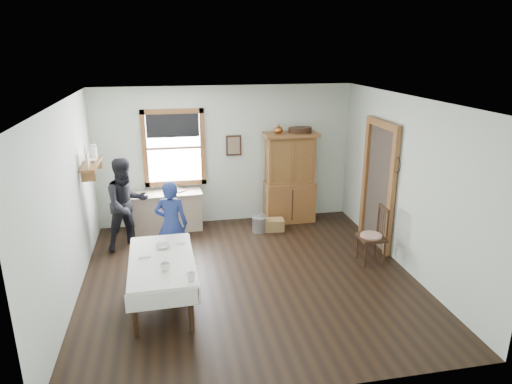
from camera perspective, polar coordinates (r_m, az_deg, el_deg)
room at (r=6.62m, az=-0.93°, el=-0.31°), size 5.01×5.01×2.70m
window at (r=8.84m, az=-10.25°, el=5.96°), size 1.18×0.07×1.48m
doorway at (r=8.20m, az=15.12°, el=1.31°), size 0.09×1.14×2.22m
wall_shelf at (r=8.04m, az=-19.88°, el=3.56°), size 0.24×1.00×0.44m
framed_picture at (r=8.94m, az=-2.80°, el=5.82°), size 0.30×0.04×0.40m
rug_beater at (r=7.59m, az=17.21°, el=4.17°), size 0.01×0.27×0.27m
work_counter at (r=8.92m, az=-10.97°, el=-2.38°), size 1.33×0.55×0.75m
china_hutch at (r=9.08m, az=4.26°, el=1.75°), size 1.06×0.50×1.80m
dining_table at (r=6.49m, az=-11.55°, el=-10.87°), size 0.93×1.71×0.67m
spindle_chair at (r=7.66m, az=14.28°, el=-5.22°), size 0.46×0.46×0.96m
pail at (r=8.74m, az=0.41°, el=-4.08°), size 0.35×0.35×0.29m
wicker_basket at (r=8.83m, az=2.24°, el=-4.11°), size 0.40×0.30×0.22m
woman_blue at (r=7.37m, az=-10.50°, el=-4.38°), size 0.53×0.40×1.32m
figure_dark at (r=8.18m, az=-15.83°, el=-1.85°), size 0.91×0.84×1.50m
table_cup_a at (r=6.00m, az=-11.28°, el=-9.14°), size 0.15×0.15×0.10m
table_cup_b at (r=5.71m, az=-8.11°, el=-10.43°), size 0.12×0.12×0.10m
table_bowl at (r=6.65m, az=-11.56°, el=-6.62°), size 0.24×0.24×0.06m
counter_book at (r=8.82m, az=-10.18°, el=0.09°), size 0.27×0.28×0.02m
counter_bowl at (r=8.84m, az=-10.30°, el=0.26°), size 0.23×0.23×0.06m
shelf_bowl at (r=8.05m, az=-19.88°, el=3.75°), size 0.22×0.22×0.05m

